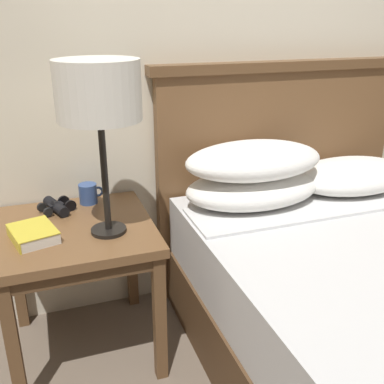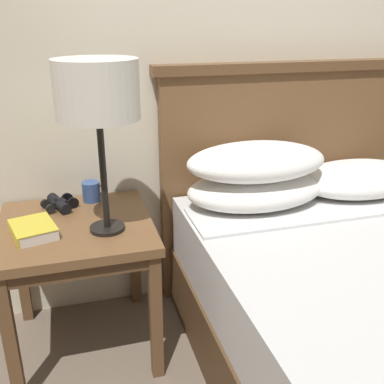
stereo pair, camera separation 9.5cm
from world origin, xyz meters
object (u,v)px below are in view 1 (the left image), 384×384
(bed, at_px, (382,313))
(coffee_mug, at_px, (88,194))
(nightstand, at_px, (77,244))
(binoculars_pair, at_px, (56,206))
(book_on_nightstand, at_px, (33,234))
(table_lamp, at_px, (98,94))

(bed, bearing_deg, coffee_mug, 140.08)
(nightstand, relative_size, binoculars_pair, 3.53)
(nightstand, xyz_separation_m, binoculars_pair, (-0.06, 0.17, 0.10))
(nightstand, distance_m, bed, 1.16)
(binoculars_pair, bearing_deg, bed, -34.35)
(bed, relative_size, coffee_mug, 18.24)
(book_on_nightstand, relative_size, binoculars_pair, 1.30)
(coffee_mug, bearing_deg, binoculars_pair, -160.56)
(book_on_nightstand, height_order, binoculars_pair, binoculars_pair)
(table_lamp, bearing_deg, binoculars_pair, 123.84)
(bed, height_order, coffee_mug, bed)
(nightstand, xyz_separation_m, bed, (1.00, -0.56, -0.17))
(bed, xyz_separation_m, book_on_nightstand, (-1.15, 0.50, 0.27))
(table_lamp, height_order, coffee_mug, table_lamp)
(bed, relative_size, table_lamp, 3.05)
(nightstand, distance_m, table_lamp, 0.60)
(nightstand, distance_m, coffee_mug, 0.26)
(nightstand, height_order, coffee_mug, coffee_mug)
(table_lamp, xyz_separation_m, coffee_mug, (-0.03, 0.30, -0.46))
(nightstand, xyz_separation_m, book_on_nightstand, (-0.15, -0.06, 0.10))
(binoculars_pair, xyz_separation_m, coffee_mug, (0.14, 0.05, 0.02))
(binoculars_pair, bearing_deg, book_on_nightstand, -112.83)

